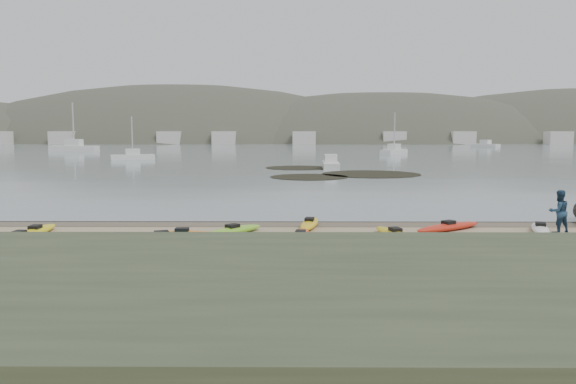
{
  "coord_description": "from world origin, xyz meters",
  "views": [
    {
      "loc": [
        0.17,
        -27.28,
        4.54
      ],
      "look_at": [
        0.0,
        0.0,
        1.5
      ],
      "focal_mm": 35.0,
      "sensor_mm": 36.0,
      "label": 1
    }
  ],
  "objects": [
    {
      "name": "kayaks",
      "position": [
        -1.14,
        -3.85,
        0.17
      ],
      "size": [
        23.41,
        8.32,
        0.34
      ],
      "color": "orange",
      "rests_on": "ground"
    },
    {
      "name": "moored_boats",
      "position": [
        -8.37,
        81.41,
        0.57
      ],
      "size": [
        101.97,
        85.1,
        1.37
      ],
      "color": "silver",
      "rests_on": "ground"
    },
    {
      "name": "bluff",
      "position": [
        0.0,
        -17.5,
        1.0
      ],
      "size": [
        60.0,
        8.0,
        2.0
      ],
      "primitive_type": "cube",
      "color": "#475138",
      "rests_on": "ground"
    },
    {
      "name": "wet_sand",
      "position": [
        0.0,
        -0.3,
        0.0
      ],
      "size": [
        60.0,
        60.0,
        0.0
      ],
      "primitive_type": "plane",
      "color": "brown",
      "rests_on": "ground"
    },
    {
      "name": "person_east",
      "position": [
        11.94,
        -2.81,
        0.95
      ],
      "size": [
        1.03,
        0.86,
        1.91
      ],
      "primitive_type": "imported",
      "rotation": [
        0.0,
        0.0,
        3.3
      ],
      "color": "navy",
      "rests_on": "ground"
    },
    {
      "name": "far_town",
      "position": [
        6.0,
        145.0,
        2.0
      ],
      "size": [
        199.0,
        5.0,
        4.0
      ],
      "color": "beige",
      "rests_on": "ground"
    },
    {
      "name": "ground",
      "position": [
        0.0,
        0.0,
        0.0
      ],
      "size": [
        600.0,
        600.0,
        0.0
      ],
      "primitive_type": "plane",
      "color": "tan",
      "rests_on": "ground"
    },
    {
      "name": "far_hills",
      "position": [
        39.38,
        193.97,
        -15.93
      ],
      "size": [
        550.0,
        135.0,
        80.0
      ],
      "color": "#384235",
      "rests_on": "ground"
    },
    {
      "name": "kelp_mats",
      "position": [
        4.57,
        31.22,
        0.03
      ],
      "size": [
        16.19,
        20.52,
        0.04
      ],
      "color": "black",
      "rests_on": "water"
    },
    {
      "name": "water",
      "position": [
        0.0,
        300.0,
        0.01
      ],
      "size": [
        1200.0,
        1200.0,
        0.0
      ],
      "primitive_type": "plane",
      "color": "slate",
      "rests_on": "ground"
    }
  ]
}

